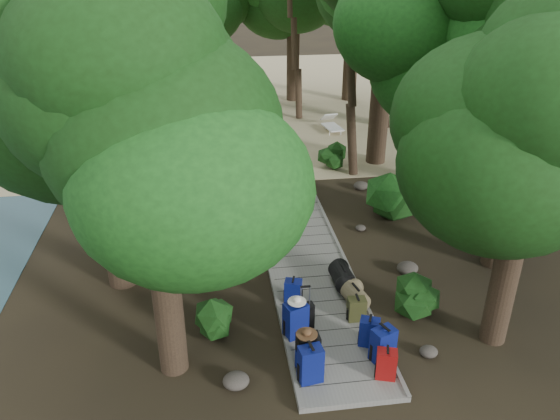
{
  "coord_description": "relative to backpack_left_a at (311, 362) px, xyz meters",
  "views": [
    {
      "loc": [
        -2.26,
        -11.73,
        7.32
      ],
      "look_at": [
        -0.52,
        0.89,
        1.0
      ],
      "focal_mm": 35.0,
      "sensor_mm": 36.0,
      "label": 1
    }
  ],
  "objects": [
    {
      "name": "hat_brown",
      "position": [
        -0.02,
        0.32,
        0.44
      ],
      "size": [
        0.4,
        0.4,
        0.12
      ],
      "primitive_type": null,
      "color": "#51351E",
      "rests_on": "backpack_left_b"
    },
    {
      "name": "tree_back_b",
      "position": [
        2.81,
        19.65,
        3.94
      ],
      "size": [
        5.0,
        5.0,
        8.92
      ],
      "primitive_type": null,
      "color": "black",
      "rests_on": "ground"
    },
    {
      "name": "rock_left_b",
      "position": [
        -1.63,
        2.23,
        -0.42
      ],
      "size": [
        0.36,
        0.33,
        0.2
      ],
      "primitive_type": null,
      "color": "#4C473F",
      "rests_on": "ground"
    },
    {
      "name": "tree_right_a",
      "position": [
        3.93,
        0.76,
        3.14
      ],
      "size": [
        4.39,
        4.39,
        7.32
      ],
      "primitive_type": null,
      "color": "black",
      "rests_on": "ground"
    },
    {
      "name": "backpack_left_c",
      "position": [
        -0.06,
        1.29,
        0.01
      ],
      "size": [
        0.53,
        0.46,
        0.83
      ],
      "primitive_type": null,
      "rotation": [
        0.0,
        0.0,
        0.38
      ],
      "color": "navy",
      "rests_on": "boardwalk"
    },
    {
      "name": "backpack_left_d",
      "position": [
        0.08,
        2.45,
        -0.11
      ],
      "size": [
        0.44,
        0.37,
        0.57
      ],
      "primitive_type": null,
      "rotation": [
        0.0,
        0.0,
        -0.29
      ],
      "color": "navy",
      "rests_on": "boardwalk"
    },
    {
      "name": "backpack_left_a",
      "position": [
        0.0,
        0.0,
        0.0
      ],
      "size": [
        0.47,
        0.36,
        0.8
      ],
      "primitive_type": null,
      "rotation": [
        0.0,
        0.0,
        0.16
      ],
      "color": "navy",
      "rests_on": "boardwalk"
    },
    {
      "name": "tree_back_d",
      "position": [
        -4.97,
        18.8,
        3.35
      ],
      "size": [
        4.64,
        4.64,
        7.74
      ],
      "primitive_type": null,
      "color": "black",
      "rests_on": "ground"
    },
    {
      "name": "rock_right_b",
      "position": [
        3.05,
        3.35,
        -0.38
      ],
      "size": [
        0.52,
        0.47,
        0.29
      ],
      "primitive_type": null,
      "color": "#4C473F",
      "rests_on": "ground"
    },
    {
      "name": "hat_white",
      "position": [
        -0.04,
        1.27,
        0.49
      ],
      "size": [
        0.37,
        0.37,
        0.12
      ],
      "primitive_type": null,
      "color": "silver",
      "rests_on": "backpack_left_c"
    },
    {
      "name": "tree_left_b",
      "position": [
        -3.78,
        3.91,
        4.27
      ],
      "size": [
        5.32,
        5.32,
        9.58
      ],
      "primitive_type": null,
      "color": "black",
      "rests_on": "ground"
    },
    {
      "name": "lone_suitcase_on_sand",
      "position": [
        1.09,
        12.35,
        -0.15
      ],
      "size": [
        0.5,
        0.38,
        0.69
      ],
      "primitive_type": null,
      "rotation": [
        0.0,
        0.0,
        0.34
      ],
      "color": "black",
      "rests_on": "sand_beach"
    },
    {
      "name": "rock_left_d",
      "position": [
        -1.32,
        7.44,
        -0.45
      ],
      "size": [
        0.27,
        0.24,
        0.15
      ],
      "primitive_type": null,
      "color": "#4C473F",
      "rests_on": "ground"
    },
    {
      "name": "palm_right_c",
      "position": [
        2.82,
        16.63,
        2.76
      ],
      "size": [
        4.12,
        4.12,
        6.55
      ],
      "primitive_type": null,
      "color": "#113A10",
      "rests_on": "ground"
    },
    {
      "name": "shrub_right_a",
      "position": [
        2.68,
        1.8,
        -0.08
      ],
      "size": [
        0.98,
        0.98,
        0.88
      ],
      "primitive_type": null,
      "color": "#154314",
      "rests_on": "ground"
    },
    {
      "name": "shrub_right_c",
      "position": [
        2.74,
        10.29,
        -0.12
      ],
      "size": [
        0.89,
        0.89,
        0.8
      ],
      "primitive_type": null,
      "color": "#154314",
      "rests_on": "ground"
    },
    {
      "name": "palm_right_b",
      "position": [
        6.11,
        14.83,
        3.19
      ],
      "size": [
        3.84,
        3.84,
        7.41
      ],
      "primitive_type": null,
      "color": "#113A10",
      "rests_on": "ground"
    },
    {
      "name": "palm_left_a",
      "position": [
        -3.69,
        11.3,
        3.43
      ],
      "size": [
        4.97,
        4.97,
        7.9
      ],
      "primitive_type": null,
      "color": "#113A10",
      "rests_on": "ground"
    },
    {
      "name": "tree_right_b",
      "position": [
        5.37,
        3.48,
        4.07
      ],
      "size": [
        5.14,
        5.14,
        9.19
      ],
      "primitive_type": null,
      "color": "black",
      "rests_on": "ground"
    },
    {
      "name": "tree_right_f",
      "position": [
        6.91,
        14.23,
        4.18
      ],
      "size": [
        5.26,
        5.26,
        9.4
      ],
      "primitive_type": null,
      "color": "black",
      "rests_on": "ground"
    },
    {
      "name": "sand_beach",
      "position": [
        0.69,
        20.33,
        -0.51
      ],
      "size": [
        40.0,
        22.0,
        0.02
      ],
      "primitive_type": "cube",
      "color": "tan",
      "rests_on": "ground"
    },
    {
      "name": "backpack_left_b",
      "position": [
        0.02,
        0.37,
        -0.01
      ],
      "size": [
        0.44,
        0.32,
        0.78
      ],
      "primitive_type": null,
      "rotation": [
        0.0,
        0.0,
        0.05
      ],
      "color": "black",
      "rests_on": "boardwalk"
    },
    {
      "name": "backpack_right_c",
      "position": [
        1.33,
        0.8,
        -0.07
      ],
      "size": [
        0.46,
        0.4,
        0.65
      ],
      "primitive_type": null,
      "rotation": [
        0.0,
        0.0,
        -0.41
      ],
      "color": "navy",
      "rests_on": "boardwalk"
    },
    {
      "name": "backpack_right_a",
      "position": [
        1.38,
        -0.11,
        -0.07
      ],
      "size": [
        0.42,
        0.35,
        0.65
      ],
      "primitive_type": null,
      "rotation": [
        0.0,
        0.0,
        -0.3
      ],
      "color": "maroon",
      "rests_on": "boardwalk"
    },
    {
      "name": "sun_lounger",
      "position": [
        3.68,
        14.37,
        -0.2
      ],
      "size": [
        0.89,
        1.94,
        0.6
      ],
      "primitive_type": null,
      "rotation": [
        0.0,
        0.0,
        0.16
      ],
      "color": "silver",
      "rests_on": "sand_beach"
    },
    {
      "name": "backpack_right_b",
      "position": [
        1.46,
        0.34,
        -0.01
      ],
      "size": [
        0.52,
        0.45,
        0.78
      ],
      "primitive_type": null,
      "rotation": [
        0.0,
        0.0,
        0.4
      ],
      "color": "navy",
      "rests_on": "boardwalk"
    },
    {
      "name": "rock_right_c",
      "position": [
        2.51,
        5.63,
        -0.44
      ],
      "size": [
        0.29,
        0.26,
        0.16
      ],
      "primitive_type": null,
      "color": "#4C473F",
      "rests_on": "ground"
    },
    {
      "name": "ground",
      "position": [
        0.69,
        4.33,
        -0.52
      ],
      "size": [
        120.0,
        120.0,
        0.0
      ],
      "primitive_type": "plane",
      "color": "black",
      "rests_on": "ground"
    },
    {
      "name": "tree_right_e",
      "position": [
        4.46,
        10.7,
        4.43
      ],
      "size": [
        5.5,
        5.5,
        9.91
      ],
      "primitive_type": null,
      "color": "black",
      "rests_on": "ground"
    },
    {
      "name": "tree_right_c",
      "position": [
        4.05,
        6.56,
        3.56
      ],
      "size": [
        4.71,
        4.71,
        8.15
      ],
      "primitive_type": null,
      "color": "black",
      "rests_on": "ground"
    },
    {
      "name": "rock_right_a",
      "position": [
        2.45,
        0.44,
        -0.42
      ],
      "size": [
        0.36,
        0.33,
        0.2
      ],
      "primitive_type": null,
      "color": "#4C473F",
      "rests_on": "ground"
    },
    {
      "name": "backpack_right_d",
      "position": [
        1.29,
        1.62,
        -0.12
      ],
      "size": [
        0.38,
        0.28,
        0.57
      ],
      "primitive_type": null,
      "rotation": [
        0.0,
        0.0,
        -0.03
      ],
      "color": "#36381A",
      "rests_on": "boardwalk"
    },
    {
      "name": "tree_left_a",
      "position": [
        -2.48,
        0.8,
        3.28
      ],
      "size": [
        4.56,
        4.56,
        7.6
      ],
      "primitive_type": null,
      "color": "black",
      "rests_on": "ground"
    },
    {
      "name": "duffel_right_khaki",
      "position": [
        1.4,
        2.13,
        -0.18
      ],
      "size": [
        0.56,
        0.72,
        0.43
      ],
      "primitive_type": null,
      "rotation": [
        0.0,
        0.0,
        0.22
      ],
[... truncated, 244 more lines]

